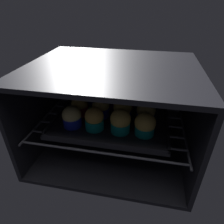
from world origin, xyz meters
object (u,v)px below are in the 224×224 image
at_px(muffin_row0_col0, 72,117).
at_px(muffin_row2_col3, 148,101).
at_px(muffin_row1_col3, 146,112).
at_px(muffin_row1_col2, 123,109).
at_px(muffin_row0_col1, 94,119).
at_px(muffin_row1_col1, 101,107).
at_px(muffin_row0_col2, 120,121).
at_px(muffin_row2_col2, 126,99).
at_px(muffin_row2_col1, 107,97).
at_px(muffin_row0_col3, 145,125).
at_px(baking_tray, 112,118).
at_px(muffin_row1_col0, 80,106).
at_px(muffin_row2_col0, 86,96).

height_order(muffin_row0_col0, muffin_row2_col3, muffin_row2_col3).
xyz_separation_m(muffin_row1_col3, muffin_row2_col3, (0.00, 0.08, 0.00)).
bearing_deg(muffin_row1_col2, muffin_row0_col1, -136.04).
xyz_separation_m(muffin_row1_col1, muffin_row2_col3, (0.18, 0.08, 0.00)).
distance_m(muffin_row0_col2, muffin_row2_col3, 0.19).
xyz_separation_m(muffin_row0_col2, muffin_row1_col1, (-0.09, 0.09, -0.00)).
bearing_deg(muffin_row2_col2, muffin_row2_col1, 176.67).
bearing_deg(muffin_row2_col1, muffin_row2_col2, -3.33).
bearing_deg(muffin_row0_col3, muffin_row2_col2, 117.18).
bearing_deg(baking_tray, muffin_row1_col2, -0.26).
distance_m(baking_tray, muffin_row0_col1, 0.11).
relative_size(muffin_row0_col3, muffin_row1_col2, 0.95).
bearing_deg(muffin_row1_col0, muffin_row1_col1, 2.08).
distance_m(muffin_row0_col0, muffin_row1_col0, 0.08).
relative_size(muffin_row0_col2, muffin_row2_col1, 1.06).
relative_size(muffin_row1_col1, muffin_row1_col3, 0.92).
bearing_deg(muffin_row1_col3, muffin_row2_col1, 152.34).
bearing_deg(muffin_row0_col3, muffin_row2_col0, 147.16).
bearing_deg(muffin_row0_col0, muffin_row2_col1, 62.28).
bearing_deg(muffin_row0_col0, muffin_row2_col3, 32.64).
bearing_deg(muffin_row0_col0, muffin_row2_col2, 43.88).
distance_m(muffin_row0_col1, muffin_row1_col0, 0.12).
xyz_separation_m(muffin_row0_col0, muffin_row0_col3, (0.26, 0.00, 0.00)).
relative_size(muffin_row0_col1, muffin_row2_col2, 0.93).
height_order(muffin_row1_col1, muffin_row2_col3, muffin_row2_col3).
bearing_deg(baking_tray, muffin_row1_col1, 176.70).
relative_size(muffin_row1_col2, muffin_row1_col3, 0.99).
bearing_deg(muffin_row1_col1, muffin_row1_col3, -0.74).
height_order(muffin_row0_col0, muffin_row1_col0, muffin_row0_col0).
bearing_deg(muffin_row2_col2, muffin_row0_col2, -89.31).
height_order(muffin_row1_col3, muffin_row2_col0, muffin_row1_col3).
bearing_deg(muffin_row2_col2, muffin_row0_col1, -118.26).
distance_m(muffin_row0_col0, muffin_row1_col1, 0.12).
distance_m(muffin_row0_col1, muffin_row2_col0, 0.19).
xyz_separation_m(muffin_row1_col1, muffin_row2_col2, (0.09, 0.08, 0.01)).
bearing_deg(muffin_row0_col1, baking_tray, 61.42).
height_order(muffin_row1_col0, muffin_row1_col1, muffin_row1_col1).
height_order(muffin_row1_col0, muffin_row2_col2, muffin_row2_col2).
bearing_deg(muffin_row1_col3, muffin_row1_col0, -179.81).
height_order(muffin_row2_col0, muffin_row2_col2, muffin_row2_col2).
relative_size(muffin_row1_col0, muffin_row2_col3, 0.91).
distance_m(muffin_row0_col2, muffin_row1_col1, 0.12).
xyz_separation_m(muffin_row0_col3, muffin_row2_col3, (0.00, 0.17, 0.00)).
distance_m(baking_tray, muffin_row0_col3, 0.16).
bearing_deg(muffin_row1_col0, muffin_row2_col3, 17.92).
bearing_deg(muffin_row0_col1, muffin_row2_col0, 116.91).
xyz_separation_m(baking_tray, muffin_row1_col2, (0.04, -0.00, 0.05)).
bearing_deg(muffin_row1_col3, muffin_row1_col1, 179.26).
height_order(muffin_row1_col3, muffin_row2_col2, muffin_row2_col2).
height_order(muffin_row0_col3, muffin_row2_col1, same).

